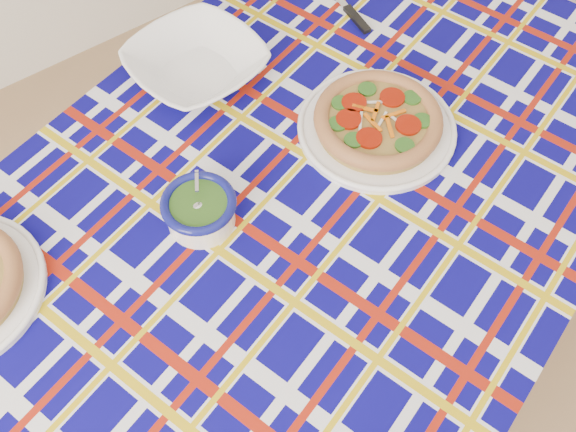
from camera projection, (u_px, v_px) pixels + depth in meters
dining_table at (304, 211)px, 1.29m from camera, size 1.84×1.43×0.76m
tablecloth at (304, 205)px, 1.27m from camera, size 1.88×1.47×0.11m
main_focaccia_plate at (378, 120)px, 1.27m from camera, size 0.41×0.41×0.06m
pesto_bowl at (199, 209)px, 1.15m from camera, size 0.18×0.18×0.08m
serving_bowl at (196, 64)px, 1.36m from camera, size 0.31×0.31×0.07m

